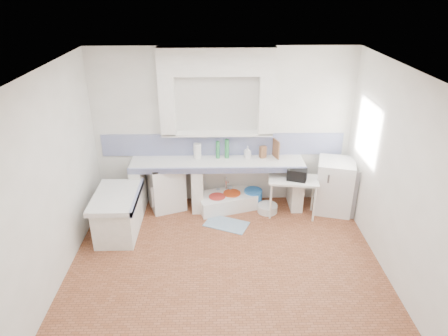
{
  "coord_description": "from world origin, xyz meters",
  "views": [
    {
      "loc": [
        -0.13,
        -4.7,
        3.77
      ],
      "look_at": [
        0.0,
        1.0,
        1.1
      ],
      "focal_mm": 32.48,
      "sensor_mm": 36.0,
      "label": 1
    }
  ],
  "objects_px": {
    "sink": "(226,201)",
    "side_table": "(292,197)",
    "fridge": "(334,186)",
    "stove": "(166,187)"
  },
  "relations": [
    {
      "from": "stove",
      "to": "side_table",
      "type": "xyz_separation_m",
      "value": [
        2.2,
        -0.31,
        -0.06
      ]
    },
    {
      "from": "fridge",
      "to": "sink",
      "type": "bearing_deg",
      "value": -167.91
    },
    {
      "from": "side_table",
      "to": "fridge",
      "type": "relative_size",
      "value": 0.88
    },
    {
      "from": "sink",
      "to": "fridge",
      "type": "bearing_deg",
      "value": -20.58
    },
    {
      "from": "sink",
      "to": "side_table",
      "type": "distance_m",
      "value": 1.18
    },
    {
      "from": "side_table",
      "to": "fridge",
      "type": "xyz_separation_m",
      "value": [
        0.76,
        0.15,
        0.13
      ]
    },
    {
      "from": "stove",
      "to": "fridge",
      "type": "distance_m",
      "value": 2.97
    },
    {
      "from": "side_table",
      "to": "fridge",
      "type": "bearing_deg",
      "value": 19.45
    },
    {
      "from": "stove",
      "to": "sink",
      "type": "distance_m",
      "value": 1.11
    },
    {
      "from": "sink",
      "to": "side_table",
      "type": "height_order",
      "value": "side_table"
    }
  ]
}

